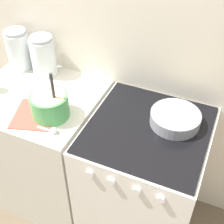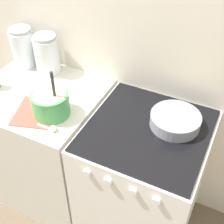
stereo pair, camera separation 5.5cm
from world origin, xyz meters
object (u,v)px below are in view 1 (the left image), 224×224
mixing_bowl (50,104)px  baking_pan (175,118)px  stove (143,181)px  storage_jar_middle (44,58)px  storage_jar_left (19,52)px

mixing_bowl → baking_pan: mixing_bowl is taller
stove → storage_jar_middle: (-0.78, 0.23, 0.56)m
mixing_bowl → storage_jar_left: 0.56m
mixing_bowl → storage_jar_left: (-0.44, 0.34, 0.03)m
baking_pan → storage_jar_middle: storage_jar_middle is taller
storage_jar_middle → mixing_bowl: bearing=-53.2°
baking_pan → storage_jar_middle: 0.91m
mixing_bowl → storage_jar_middle: mixing_bowl is taller
storage_jar_middle → stove: bearing=-16.4°
baking_pan → storage_jar_left: 1.09m
baking_pan → storage_jar_middle: (-0.89, 0.14, 0.07)m
stove → storage_jar_left: (-0.96, 0.23, 0.56)m
mixing_bowl → storage_jar_left: mixing_bowl is taller
stove → storage_jar_middle: size_ratio=3.59×
stove → storage_jar_left: 1.14m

